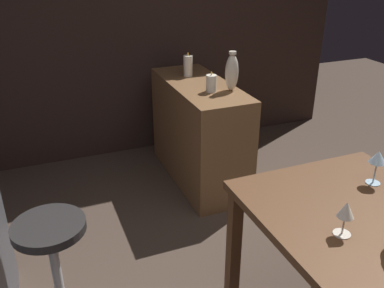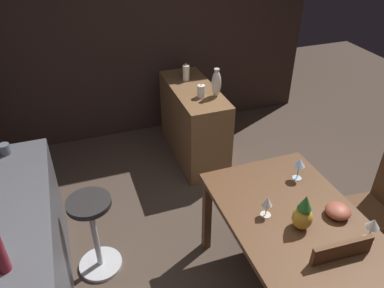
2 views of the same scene
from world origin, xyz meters
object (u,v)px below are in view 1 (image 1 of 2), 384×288
Objects in this scene: sideboard_cabinet at (199,132)px; wine_glass_center at (378,158)px; wine_glass_left at (346,211)px; bar_stool at (58,280)px; vase_ceramic_ivory at (232,72)px; pillar_candle_tall at (188,66)px; pillar_candle_short at (211,83)px.

wine_glass_center is (-1.55, -0.25, 0.46)m from sideboard_cabinet.
bar_stool is at bearing 61.36° from wine_glass_left.
bar_stool is 1.79m from vase_ceramic_ivory.
wine_glass_left is 2.04m from pillar_candle_tall.
wine_glass_center is 0.60× the size of vase_ceramic_ivory.
wine_glass_left is 0.53× the size of vase_ceramic_ivory.
bar_stool is 4.65× the size of pillar_candle_short.
vase_ceramic_ivory reaches higher than wine_glass_center.
bar_stool is at bearing 135.07° from sideboard_cabinet.
vase_ceramic_ivory is at bearing 4.47° from wine_glass_center.
wine_glass_center is at bearing -175.53° from vase_ceramic_ivory.
pillar_candle_tall is 1.29× the size of pillar_candle_short.
bar_stool is at bearing 139.94° from pillar_candle_tall.
pillar_candle_short reaches higher than bar_stool.
wine_glass_left is 0.88× the size of wine_glass_center.
wine_glass_center is at bearing -102.38° from bar_stool.
sideboard_cabinet is at bearing -177.62° from pillar_candle_tall.
pillar_candle_tall reaches higher than wine_glass_left.
pillar_candle_short is 0.52× the size of vase_ceramic_ivory.
vase_ceramic_ivory is (1.57, -0.30, 0.11)m from wine_glass_left.
wine_glass_center is 0.90× the size of pillar_candle_tall.
wine_glass_left is (-1.82, 0.15, 0.44)m from sideboard_cabinet.
wine_glass_left is 0.48m from wine_glass_center.
pillar_candle_short reaches higher than sideboard_cabinet.
pillar_candle_short is at bearing 78.69° from vase_ceramic_ivory.
bar_stool is 4.02× the size of wine_glass_center.
wine_glass_center reaches higher than sideboard_cabinet.
sideboard_cabinet is at bearing -4.87° from wine_glass_left.
wine_glass_center is 1.32m from vase_ceramic_ivory.
vase_ceramic_ivory reaches higher than pillar_candle_short.
sideboard_cabinet is 1.60× the size of bar_stool.
wine_glass_left is at bearing 169.18° from vase_ceramic_ivory.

